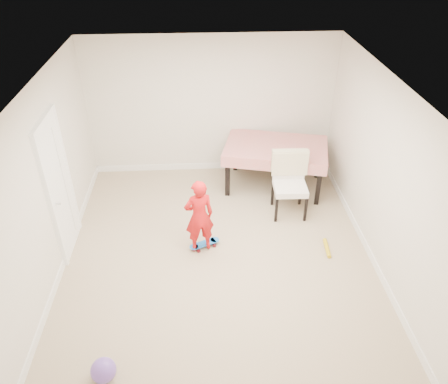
{
  "coord_description": "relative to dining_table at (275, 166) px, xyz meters",
  "views": [
    {
      "loc": [
        -0.21,
        -4.98,
        4.4
      ],
      "look_at": [
        0.1,
        0.2,
        0.95
      ],
      "focal_mm": 35.0,
      "sensor_mm": 36.0,
      "label": 1
    }
  ],
  "objects": [
    {
      "name": "ground",
      "position": [
        -1.11,
        -1.79,
        -0.42
      ],
      "size": [
        5.0,
        5.0,
        0.0
      ],
      "primitive_type": "plane",
      "color": "tan",
      "rests_on": "ground"
    },
    {
      "name": "ceiling",
      "position": [
        -1.11,
        -1.79,
        2.16
      ],
      "size": [
        4.5,
        5.0,
        0.04
      ],
      "primitive_type": "cube",
      "color": "silver",
      "rests_on": "wall_back"
    },
    {
      "name": "wall_back",
      "position": [
        -1.11,
        0.69,
        0.88
      ],
      "size": [
        4.5,
        0.04,
        2.6
      ],
      "primitive_type": "cube",
      "color": "beige",
      "rests_on": "ground"
    },
    {
      "name": "wall_front",
      "position": [
        -1.11,
        -4.27,
        0.88
      ],
      "size": [
        4.5,
        0.04,
        2.6
      ],
      "primitive_type": "cube",
      "color": "beige",
      "rests_on": "ground"
    },
    {
      "name": "wall_left",
      "position": [
        -3.34,
        -1.79,
        0.88
      ],
      "size": [
        0.04,
        5.0,
        2.6
      ],
      "primitive_type": "cube",
      "color": "beige",
      "rests_on": "ground"
    },
    {
      "name": "wall_right",
      "position": [
        1.12,
        -1.79,
        0.88
      ],
      "size": [
        0.04,
        5.0,
        2.6
      ],
      "primitive_type": "cube",
      "color": "beige",
      "rests_on": "ground"
    },
    {
      "name": "door",
      "position": [
        -3.34,
        -1.49,
        0.61
      ],
      "size": [
        0.11,
        0.94,
        2.11
      ],
      "primitive_type": "cube",
      "color": "white",
      "rests_on": "ground"
    },
    {
      "name": "baseboard_back",
      "position": [
        -1.11,
        0.7,
        -0.36
      ],
      "size": [
        4.5,
        0.02,
        0.12
      ],
      "primitive_type": "cube",
      "color": "white",
      "rests_on": "ground"
    },
    {
      "name": "baseboard_left",
      "position": [
        -3.35,
        -1.79,
        -0.36
      ],
      "size": [
        0.02,
        5.0,
        0.12
      ],
      "primitive_type": "cube",
      "color": "white",
      "rests_on": "ground"
    },
    {
      "name": "baseboard_right",
      "position": [
        1.13,
        -1.79,
        -0.36
      ],
      "size": [
        0.02,
        5.0,
        0.12
      ],
      "primitive_type": "cube",
      "color": "white",
      "rests_on": "ground"
    },
    {
      "name": "dining_table",
      "position": [
        0.0,
        0.0,
        0.0
      ],
      "size": [
        1.98,
        1.5,
        0.84
      ],
      "primitive_type": null,
      "rotation": [
        0.0,
        0.0,
        -0.24
      ],
      "color": "red",
      "rests_on": "ground"
    },
    {
      "name": "dining_chair",
      "position": [
        0.11,
        -0.85,
        0.12
      ],
      "size": [
        0.6,
        0.68,
        1.07
      ],
      "primitive_type": null,
      "rotation": [
        0.0,
        0.0,
        -0.02
      ],
      "color": "silver",
      "rests_on": "ground"
    },
    {
      "name": "skateboard",
      "position": [
        -1.32,
        -1.66,
        -0.38
      ],
      "size": [
        0.52,
        0.36,
        0.07
      ],
      "primitive_type": null,
      "rotation": [
        0.0,
        0.0,
        0.43
      ],
      "color": "blue",
      "rests_on": "ground"
    },
    {
      "name": "child",
      "position": [
        -1.38,
        -1.72,
        0.18
      ],
      "size": [
        0.49,
        0.38,
        1.19
      ],
      "primitive_type": "imported",
      "rotation": [
        0.0,
        0.0,
        3.39
      ],
      "color": "red",
      "rests_on": "ground"
    },
    {
      "name": "balloon",
      "position": [
        -2.47,
        -3.82,
        -0.28
      ],
      "size": [
        0.28,
        0.28,
        0.28
      ],
      "primitive_type": "sphere",
      "color": "#714DBA",
      "rests_on": "ground"
    },
    {
      "name": "foam_toy",
      "position": [
        0.54,
        -1.84,
        -0.39
      ],
      "size": [
        0.09,
        0.4,
        0.06
      ],
      "primitive_type": "cylinder",
      "rotation": [
        1.57,
        0.0,
        -0.08
      ],
      "color": "gold",
      "rests_on": "ground"
    }
  ]
}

